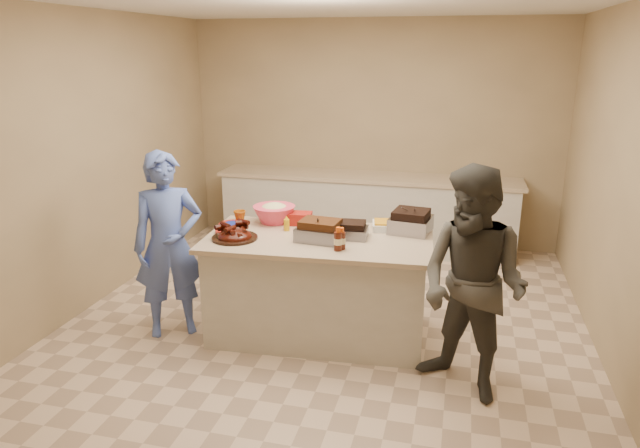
% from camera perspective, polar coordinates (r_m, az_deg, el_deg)
% --- Properties ---
extents(room, '(4.50, 5.00, 2.70)m').
position_cam_1_polar(room, '(5.12, 0.39, -10.15)').
color(room, tan).
rests_on(room, ground).
extents(back_counter, '(3.60, 0.64, 0.90)m').
position_cam_1_polar(back_counter, '(6.97, 4.67, 1.27)').
color(back_counter, beige).
rests_on(back_counter, ground).
extents(island, '(1.90, 1.08, 0.87)m').
position_cam_1_polar(island, '(4.99, -0.14, -10.88)').
color(island, beige).
rests_on(island, ground).
extents(rib_platter, '(0.46, 0.46, 0.15)m').
position_cam_1_polar(rib_platter, '(4.67, -8.51, -1.48)').
color(rib_platter, '#400F07').
rests_on(rib_platter, island).
extents(pulled_pork_tray, '(0.38, 0.31, 0.11)m').
position_cam_1_polar(pulled_pork_tray, '(4.59, 0.01, -1.62)').
color(pulled_pork_tray, '#47230F').
rests_on(pulled_pork_tray, island).
extents(brisket_tray, '(0.29, 0.24, 0.08)m').
position_cam_1_polar(brisket_tray, '(4.66, 3.08, -1.33)').
color(brisket_tray, black).
rests_on(brisket_tray, island).
extents(roasting_pan, '(0.37, 0.37, 0.13)m').
position_cam_1_polar(roasting_pan, '(4.85, 9.01, -0.79)').
color(roasting_pan, gray).
rests_on(roasting_pan, island).
extents(coleslaw_bowl, '(0.40, 0.40, 0.26)m').
position_cam_1_polar(coleslaw_bowl, '(5.07, -4.58, 0.16)').
color(coleslaw_bowl, '#E63D5A').
rests_on(coleslaw_bowl, island).
extents(sausage_plate, '(0.40, 0.40, 0.05)m').
position_cam_1_polar(sausage_plate, '(4.89, 1.08, -0.42)').
color(sausage_plate, silver).
rests_on(sausage_plate, island).
extents(mac_cheese_dish, '(0.33, 0.26, 0.08)m').
position_cam_1_polar(mac_cheese_dish, '(4.89, 7.01, -0.56)').
color(mac_cheese_dish, orange).
rests_on(mac_cheese_dish, island).
extents(bbq_bottle_a, '(0.06, 0.06, 0.17)m').
position_cam_1_polar(bbq_bottle_a, '(4.39, 2.18, -2.53)').
color(bbq_bottle_a, '#3D150B').
rests_on(bbq_bottle_a, island).
extents(bbq_bottle_b, '(0.07, 0.07, 0.18)m').
position_cam_1_polar(bbq_bottle_b, '(4.36, 1.81, -2.65)').
color(bbq_bottle_b, '#3D150B').
rests_on(bbq_bottle_b, island).
extents(mustard_bottle, '(0.05, 0.05, 0.13)m').
position_cam_1_polar(mustard_bottle, '(4.84, -3.35, -0.66)').
color(mustard_bottle, gold).
rests_on(mustard_bottle, island).
extents(sauce_bowl, '(0.12, 0.05, 0.12)m').
position_cam_1_polar(sauce_bowl, '(4.83, 0.07, -0.64)').
color(sauce_bowl, silver).
rests_on(sauce_bowl, island).
extents(plate_stack_large, '(0.25, 0.25, 0.03)m').
position_cam_1_polar(plate_stack_large, '(5.00, -8.73, -0.24)').
color(plate_stack_large, maroon).
rests_on(plate_stack_large, island).
extents(plate_stack_small, '(0.19, 0.19, 0.03)m').
position_cam_1_polar(plate_stack_small, '(4.84, -9.36, -0.85)').
color(plate_stack_small, maroon).
rests_on(plate_stack_small, island).
extents(plastic_cup, '(0.11, 0.11, 0.11)m').
position_cam_1_polar(plastic_cup, '(5.13, -8.01, 0.23)').
color(plastic_cup, '#A6550D').
rests_on(plastic_cup, island).
extents(basket_stack, '(0.22, 0.18, 0.10)m').
position_cam_1_polar(basket_stack, '(5.01, -2.05, -0.00)').
color(basket_stack, maroon).
rests_on(basket_stack, island).
extents(guest_blue, '(1.32, 1.64, 0.38)m').
position_cam_1_polar(guest_blue, '(5.20, -14.24, -10.28)').
color(guest_blue, '#4E69C4').
rests_on(guest_blue, ground).
extents(guest_gray, '(1.56, 1.80, 0.62)m').
position_cam_1_polar(guest_gray, '(4.38, 14.18, -15.84)').
color(guest_gray, '#43413C').
rests_on(guest_gray, ground).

